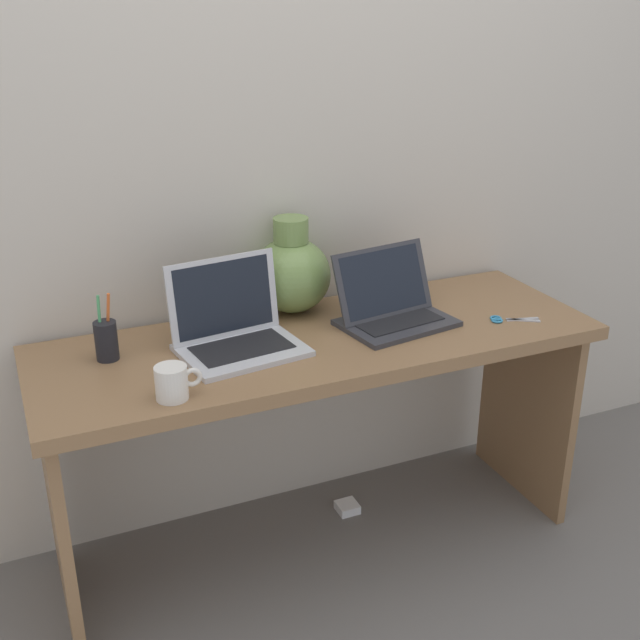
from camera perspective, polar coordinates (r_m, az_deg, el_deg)
name	(u,v)px	position (r m, az deg, el deg)	size (l,w,h in m)	color
ground_plane	(320,541)	(2.59, 0.00, -15.87)	(6.00, 6.00, 0.00)	slate
back_wall	(277,147)	(2.35, -3.15, 12.53)	(4.40, 0.04, 2.40)	beige
desk	(320,382)	(2.28, 0.00, -4.54)	(1.61, 0.55, 0.72)	olive
laptop_left	(233,326)	(2.14, -6.34, -0.42)	(0.35, 0.29, 0.24)	silver
laptop_right	(390,304)	(2.30, 5.16, 1.19)	(0.35, 0.27, 0.21)	#333338
green_vase	(291,273)	(2.35, -2.10, 3.48)	(0.24, 0.24, 0.29)	#75934C
coffee_mug	(173,382)	(1.90, -10.72, -4.51)	(0.12, 0.08, 0.08)	white
pen_cup	(106,340)	(2.13, -15.35, -1.41)	(0.06, 0.06, 0.19)	black
scissors	(506,319)	(2.39, 13.42, 0.04)	(0.15, 0.09, 0.01)	#B7B7BC
power_brick	(347,507)	(2.71, 2.01, -13.51)	(0.07, 0.07, 0.03)	white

